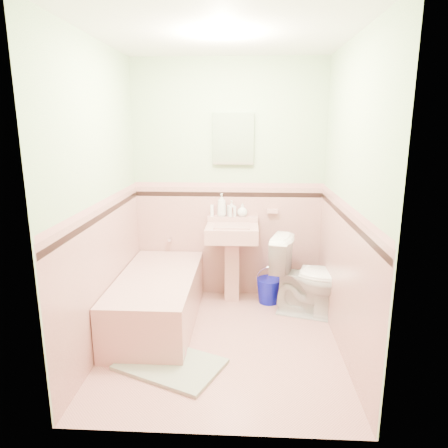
# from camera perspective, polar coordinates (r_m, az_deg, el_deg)

# --- Properties ---
(floor) EXTENTS (2.20, 2.20, 0.00)m
(floor) POSITION_cam_1_polar(r_m,az_deg,el_deg) (3.75, -0.22, -15.97)
(floor) COLOR tan
(floor) RESTS_ON ground
(ceiling) EXTENTS (2.20, 2.20, 0.00)m
(ceiling) POSITION_cam_1_polar(r_m,az_deg,el_deg) (3.32, -0.26, 24.91)
(ceiling) COLOR white
(ceiling) RESTS_ON ground
(wall_back) EXTENTS (2.50, 0.00, 2.50)m
(wall_back) POSITION_cam_1_polar(r_m,az_deg,el_deg) (4.40, 0.61, 5.79)
(wall_back) COLOR beige
(wall_back) RESTS_ON ground
(wall_front) EXTENTS (2.50, 0.00, 2.50)m
(wall_front) POSITION_cam_1_polar(r_m,az_deg,el_deg) (2.24, -1.88, -1.94)
(wall_front) COLOR beige
(wall_front) RESTS_ON ground
(wall_left) EXTENTS (0.00, 2.50, 2.50)m
(wall_left) POSITION_cam_1_polar(r_m,az_deg,el_deg) (3.51, -16.77, 3.21)
(wall_left) COLOR beige
(wall_left) RESTS_ON ground
(wall_right) EXTENTS (0.00, 2.50, 2.50)m
(wall_right) POSITION_cam_1_polar(r_m,az_deg,el_deg) (3.40, 16.84, 2.88)
(wall_right) COLOR beige
(wall_right) RESTS_ON ground
(wainscot_back) EXTENTS (2.00, 0.00, 2.00)m
(wainscot_back) POSITION_cam_1_polar(r_m,az_deg,el_deg) (4.52, 0.58, -2.42)
(wainscot_back) COLOR tan
(wainscot_back) RESTS_ON ground
(wainscot_front) EXTENTS (2.00, 0.00, 2.00)m
(wainscot_front) POSITION_cam_1_polar(r_m,az_deg,el_deg) (2.51, -1.74, -16.33)
(wainscot_front) COLOR tan
(wainscot_front) RESTS_ON ground
(wainscot_left) EXTENTS (0.00, 2.20, 2.20)m
(wainscot_left) POSITION_cam_1_polar(r_m,az_deg,el_deg) (3.68, -15.90, -6.79)
(wainscot_left) COLOR tan
(wainscot_left) RESTS_ON ground
(wainscot_right) EXTENTS (0.00, 2.20, 2.20)m
(wainscot_right) POSITION_cam_1_polar(r_m,az_deg,el_deg) (3.57, 15.93, -7.40)
(wainscot_right) COLOR tan
(wainscot_right) RESTS_ON ground
(accent_back) EXTENTS (2.00, 0.00, 2.00)m
(accent_back) POSITION_cam_1_polar(r_m,az_deg,el_deg) (4.40, 0.59, 4.08)
(accent_back) COLOR black
(accent_back) RESTS_ON ground
(accent_front) EXTENTS (2.00, 0.00, 2.00)m
(accent_front) POSITION_cam_1_polar(r_m,az_deg,el_deg) (2.30, -1.82, -4.94)
(accent_front) COLOR black
(accent_front) RESTS_ON ground
(accent_left) EXTENTS (0.00, 2.20, 2.20)m
(accent_left) POSITION_cam_1_polar(r_m,az_deg,el_deg) (3.53, -16.35, 1.14)
(accent_left) COLOR black
(accent_left) RESTS_ON ground
(accent_right) EXTENTS (0.00, 2.20, 2.20)m
(accent_right) POSITION_cam_1_polar(r_m,az_deg,el_deg) (3.42, 16.40, 0.75)
(accent_right) COLOR black
(accent_right) RESTS_ON ground
(cap_back) EXTENTS (2.00, 0.00, 2.00)m
(cap_back) POSITION_cam_1_polar(r_m,az_deg,el_deg) (4.38, 0.60, 5.37)
(cap_back) COLOR tan
(cap_back) RESTS_ON ground
(cap_front) EXTENTS (2.00, 0.00, 2.00)m
(cap_front) POSITION_cam_1_polar(r_m,az_deg,el_deg) (2.27, -1.84, -2.55)
(cap_front) COLOR tan
(cap_front) RESTS_ON ground
(cap_left) EXTENTS (0.00, 2.20, 2.20)m
(cap_left) POSITION_cam_1_polar(r_m,az_deg,el_deg) (3.51, -16.46, 2.73)
(cap_left) COLOR tan
(cap_left) RESTS_ON ground
(cap_right) EXTENTS (0.00, 2.20, 2.20)m
(cap_right) POSITION_cam_1_polar(r_m,az_deg,el_deg) (3.40, 16.51, 2.39)
(cap_right) COLOR tan
(cap_right) RESTS_ON ground
(bathtub) EXTENTS (0.70, 1.50, 0.45)m
(bathtub) POSITION_cam_1_polar(r_m,az_deg,el_deg) (4.02, -9.10, -10.41)
(bathtub) COLOR tan
(bathtub) RESTS_ON floor
(tub_faucet) EXTENTS (0.04, 0.12, 0.04)m
(tub_faucet) POSITION_cam_1_polar(r_m,az_deg,el_deg) (4.55, -7.40, -2.05)
(tub_faucet) COLOR silver
(tub_faucet) RESTS_ON wall_back
(sink) EXTENTS (0.53, 0.48, 0.84)m
(sink) POSITION_cam_1_polar(r_m,az_deg,el_deg) (4.36, 1.10, -5.56)
(sink) COLOR tan
(sink) RESTS_ON floor
(sink_faucet) EXTENTS (0.02, 0.02, 0.10)m
(sink_faucet) POSITION_cam_1_polar(r_m,az_deg,el_deg) (4.35, 1.20, 1.68)
(sink_faucet) COLOR silver
(sink_faucet) RESTS_ON sink
(medicine_cabinet) EXTENTS (0.41, 0.04, 0.51)m
(medicine_cabinet) POSITION_cam_1_polar(r_m,az_deg,el_deg) (4.33, 1.28, 11.65)
(medicine_cabinet) COLOR white
(medicine_cabinet) RESTS_ON wall_back
(soap_dish) EXTENTS (0.11, 0.07, 0.04)m
(soap_dish) POSITION_cam_1_polar(r_m,az_deg,el_deg) (4.41, 6.69, 1.77)
(soap_dish) COLOR tan
(soap_dish) RESTS_ON wall_back
(soap_bottle_left) EXTENTS (0.11, 0.11, 0.24)m
(soap_bottle_left) POSITION_cam_1_polar(r_m,az_deg,el_deg) (4.38, -0.32, 2.64)
(soap_bottle_left) COLOR #B2B2B2
(soap_bottle_left) RESTS_ON sink
(soap_bottle_mid) EXTENTS (0.10, 0.10, 0.17)m
(soap_bottle_mid) POSITION_cam_1_polar(r_m,az_deg,el_deg) (4.38, 1.04, 2.15)
(soap_bottle_mid) COLOR #B2B2B2
(soap_bottle_mid) RESTS_ON sink
(soap_bottle_right) EXTENTS (0.11, 0.11, 0.14)m
(soap_bottle_right) POSITION_cam_1_polar(r_m,az_deg,el_deg) (4.38, 2.54, 1.91)
(soap_bottle_right) COLOR #B2B2B2
(soap_bottle_right) RESTS_ON sink
(tube) EXTENTS (0.05, 0.05, 0.12)m
(tube) POSITION_cam_1_polar(r_m,az_deg,el_deg) (4.40, -1.67, 1.86)
(tube) COLOR white
(tube) RESTS_ON sink
(toilet) EXTENTS (0.86, 0.63, 0.78)m
(toilet) POSITION_cam_1_polar(r_m,az_deg,el_deg) (4.17, 11.85, -7.16)
(toilet) COLOR white
(toilet) RESTS_ON floor
(bucket) EXTENTS (0.27, 0.27, 0.26)m
(bucket) POSITION_cam_1_polar(r_m,az_deg,el_deg) (4.47, 6.20, -9.09)
(bucket) COLOR #0B0FA0
(bucket) RESTS_ON floor
(bath_mat) EXTENTS (0.92, 0.79, 0.03)m
(bath_mat) POSITION_cam_1_polar(r_m,az_deg,el_deg) (3.45, -7.39, -18.61)
(bath_mat) COLOR gray
(bath_mat) RESTS_ON floor
(shoe) EXTENTS (0.16, 0.10, 0.06)m
(shoe) POSITION_cam_1_polar(r_m,az_deg,el_deg) (3.50, -6.64, -17.19)
(shoe) COLOR #BF1E59
(shoe) RESTS_ON bath_mat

